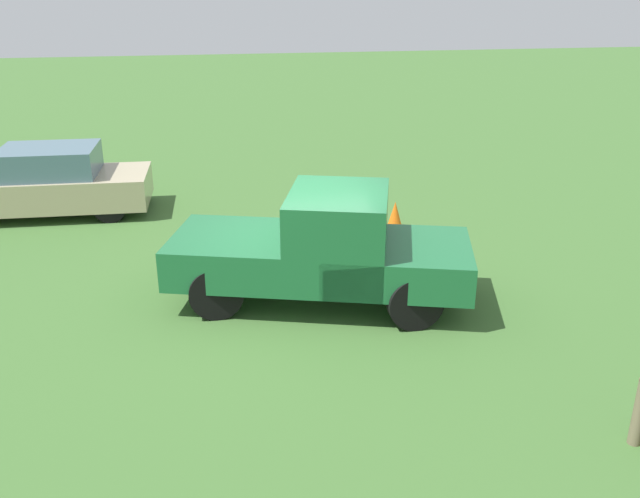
# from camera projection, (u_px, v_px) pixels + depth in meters

# --- Properties ---
(ground_plane) EXTENTS (80.00, 80.00, 0.00)m
(ground_plane) POSITION_uv_depth(u_px,v_px,m) (306.00, 297.00, 11.12)
(ground_plane) COLOR #3D662D
(pickup_truck) EXTENTS (5.02, 3.12, 1.84)m
(pickup_truck) POSITION_uv_depth(u_px,v_px,m) (328.00, 246.00, 10.62)
(pickup_truck) COLOR black
(pickup_truck) RESTS_ON ground_plane
(sedan_near) EXTENTS (4.64, 1.94, 1.50)m
(sedan_near) POSITION_uv_depth(u_px,v_px,m) (44.00, 183.00, 14.81)
(sedan_near) COLOR black
(sedan_near) RESTS_ON ground_plane
(traffic_cone) EXTENTS (0.32, 0.32, 0.55)m
(traffic_cone) POSITION_uv_depth(u_px,v_px,m) (395.00, 214.00, 14.17)
(traffic_cone) COLOR orange
(traffic_cone) RESTS_ON ground_plane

